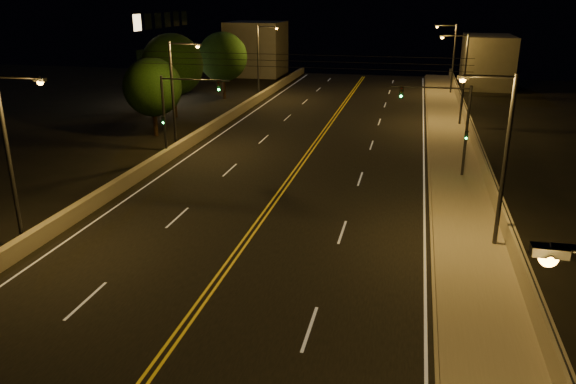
% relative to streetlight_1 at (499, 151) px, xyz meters
% --- Properties ---
extents(road, '(18.00, 120.00, 0.02)m').
position_rel_streetlight_1_xyz_m(road, '(-11.50, 0.89, -4.81)').
color(road, black).
rests_on(road, ground).
extents(sidewalk, '(3.60, 120.00, 0.30)m').
position_rel_streetlight_1_xyz_m(sidewalk, '(-0.70, 0.89, -4.67)').
color(sidewalk, gray).
rests_on(sidewalk, ground).
extents(curb, '(0.14, 120.00, 0.15)m').
position_rel_streetlight_1_xyz_m(curb, '(-2.57, 0.89, -4.74)').
color(curb, gray).
rests_on(curb, ground).
extents(parapet_wall, '(0.30, 120.00, 1.00)m').
position_rel_streetlight_1_xyz_m(parapet_wall, '(0.95, 0.89, -4.02)').
color(parapet_wall, '#9D9483').
rests_on(parapet_wall, sidewalk).
extents(jersey_barrier, '(0.45, 120.00, 0.87)m').
position_rel_streetlight_1_xyz_m(jersey_barrier, '(-21.14, 0.89, -4.38)').
color(jersey_barrier, '#9D9483').
rests_on(jersey_barrier, ground).
extents(distant_building_right, '(6.00, 10.00, 6.57)m').
position_rel_streetlight_1_xyz_m(distant_building_right, '(5.00, 52.70, -1.53)').
color(distant_building_right, '#6C675B').
rests_on(distant_building_right, ground).
extents(distant_building_left, '(8.00, 8.00, 7.76)m').
position_rel_streetlight_1_xyz_m(distant_building_left, '(-27.50, 57.11, -0.94)').
color(distant_building_left, '#6C675B').
rests_on(distant_building_left, ground).
extents(parapet_rail, '(0.06, 120.00, 0.06)m').
position_rel_streetlight_1_xyz_m(parapet_rail, '(0.95, 0.89, -3.49)').
color(parapet_rail, black).
rests_on(parapet_rail, parapet_wall).
extents(lane_markings, '(17.32, 116.00, 0.00)m').
position_rel_streetlight_1_xyz_m(lane_markings, '(-11.50, 0.82, -4.80)').
color(lane_markings, silver).
rests_on(lane_markings, road).
extents(streetlight_1, '(2.55, 0.28, 8.25)m').
position_rel_streetlight_1_xyz_m(streetlight_1, '(0.00, 0.00, 0.00)').
color(streetlight_1, '#2D2D33').
rests_on(streetlight_1, ground).
extents(streetlight_2, '(2.55, 0.28, 8.25)m').
position_rel_streetlight_1_xyz_m(streetlight_2, '(0.00, 26.91, 0.00)').
color(streetlight_2, '#2D2D33').
rests_on(streetlight_2, ground).
extents(streetlight_3, '(2.55, 0.28, 8.25)m').
position_rel_streetlight_1_xyz_m(streetlight_3, '(0.00, 44.91, 0.00)').
color(streetlight_3, '#2D2D33').
rests_on(streetlight_3, ground).
extents(streetlight_4, '(2.55, 0.28, 8.25)m').
position_rel_streetlight_1_xyz_m(streetlight_4, '(-21.39, -4.74, 0.00)').
color(streetlight_4, '#2D2D33').
rests_on(streetlight_4, ground).
extents(streetlight_5, '(2.55, 0.28, 8.25)m').
position_rel_streetlight_1_xyz_m(streetlight_5, '(-21.39, 13.45, 0.00)').
color(streetlight_5, '#2D2D33').
rests_on(streetlight_5, ground).
extents(streetlight_6, '(2.55, 0.28, 8.25)m').
position_rel_streetlight_1_xyz_m(streetlight_6, '(-21.39, 37.36, 0.00)').
color(streetlight_6, '#2D2D33').
rests_on(streetlight_6, ground).
extents(traffic_signal_right, '(5.11, 0.31, 6.12)m').
position_rel_streetlight_1_xyz_m(traffic_signal_right, '(-1.50, 10.83, -0.95)').
color(traffic_signal_right, '#2D2D33').
rests_on(traffic_signal_right, ground).
extents(traffic_signal_left, '(5.11, 0.31, 6.12)m').
position_rel_streetlight_1_xyz_m(traffic_signal_left, '(-20.30, 10.83, -0.95)').
color(traffic_signal_left, '#2D2D33').
rests_on(traffic_signal_left, ground).
extents(overhead_wires, '(22.00, 0.03, 0.83)m').
position_rel_streetlight_1_xyz_m(overhead_wires, '(-11.50, 10.39, 2.58)').
color(overhead_wires, black).
extents(tree_0, '(4.88, 4.88, 6.62)m').
position_rel_streetlight_1_xyz_m(tree_0, '(-25.32, 17.56, -0.65)').
color(tree_0, black).
rests_on(tree_0, ground).
extents(tree_1, '(5.95, 5.95, 8.06)m').
position_rel_streetlight_1_xyz_m(tree_1, '(-26.92, 25.38, 0.26)').
color(tree_1, black).
rests_on(tree_1, ground).
extents(tree_2, '(5.59, 5.59, 7.58)m').
position_rel_streetlight_1_xyz_m(tree_2, '(-25.63, 36.44, -0.04)').
color(tree_2, black).
rests_on(tree_2, ground).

